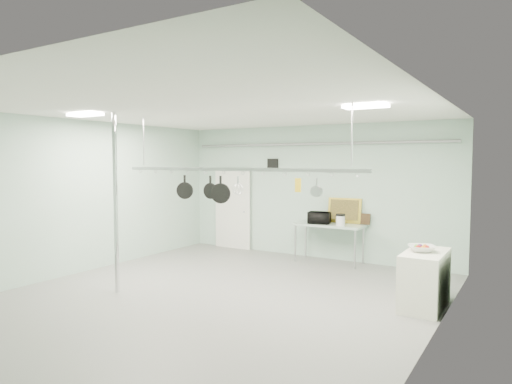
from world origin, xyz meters
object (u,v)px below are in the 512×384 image
Objects in this scene: prep_table at (329,227)px; skillet_mid at (210,187)px; pot_rack at (233,168)px; skillet_left at (185,186)px; microwave at (319,218)px; side_cabinet at (425,280)px; fruit_bowl at (422,248)px; coffee_canister at (340,221)px; skillet_right at (221,190)px; chrome_pole at (116,203)px.

prep_table is 4.07× the size of skillet_mid.
skillet_left is (-1.08, 0.00, -0.35)m from pot_rack.
skillet_mid is at bearing 66.13° from microwave.
skillet_mid is (-3.44, -1.10, 1.44)m from side_cabinet.
fruit_bowl is at bearing 130.26° from microwave.
skillet_left is at bearing 56.49° from microwave.
skillet_right reaches higher than coffee_canister.
prep_table is at bearing 61.29° from chrome_pole.
prep_table is at bearing 83.09° from pot_rack.
pot_rack is (-0.40, -3.30, 1.40)m from prep_table.
side_cabinet is at bearing 12.19° from skillet_mid.
chrome_pole is 5.23m from fruit_bowl.
microwave is at bearing 72.22° from skillet_mid.
microwave is at bearing -151.25° from prep_table.
coffee_canister reaches higher than fruit_bowl.
side_cabinet is at bearing 18.76° from fruit_bowl.
fruit_bowl is 1.00× the size of skillet_left.
skillet_right is (0.81, 0.00, -0.03)m from skillet_left.
skillet_left reaches higher than side_cabinet.
side_cabinet is at bearing -1.64° from skillet_right.
chrome_pole reaches higher than prep_table.
coffee_canister is 3.45m from skillet_mid.
fruit_bowl is (2.15, -2.02, -0.07)m from coffee_canister.
chrome_pole is 1.25m from skillet_left.
prep_table is 3.30× the size of skillet_right.
skillet_left reaches higher than coffee_canister.
skillet_left is (-4.03, -1.10, 1.43)m from side_cabinet.
microwave is at bearing 61.10° from skillet_right.
microwave is 1.25× the size of skillet_mid.
pot_rack is 3.34m from fruit_bowl.
prep_table is at bearing 150.92° from coffee_canister.
microwave is (2.10, 4.09, -0.56)m from chrome_pole.
prep_table is at bearing 58.06° from skillet_right.
skillet_right reaches higher than side_cabinet.
skillet_left reaches higher than prep_table.
coffee_canister is at bearing 159.38° from microwave.
skillet_mid is (-0.69, -3.19, 0.85)m from microwave.
skillet_mid reaches higher than microwave.
skillet_mid is (0.59, 0.00, 0.01)m from skillet_left.
skillet_mid is (-0.89, -3.30, 1.06)m from prep_table.
skillet_left is (-3.97, -1.08, 0.93)m from fruit_bowl.
skillet_left is 0.59m from skillet_mid.
fruit_bowl is at bearing -161.24° from side_cabinet.
skillet_mid is at bearing -111.73° from coffee_canister.
chrome_pole is 5.37m from side_cabinet.
skillet_mid is at bearing -25.38° from skillet_left.
side_cabinet is (4.85, 2.00, -1.15)m from chrome_pole.
microwave reaches higher than fruit_bowl.
pot_rack is 9.81× the size of microwave.
prep_table is at bearing 138.35° from fruit_bowl.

